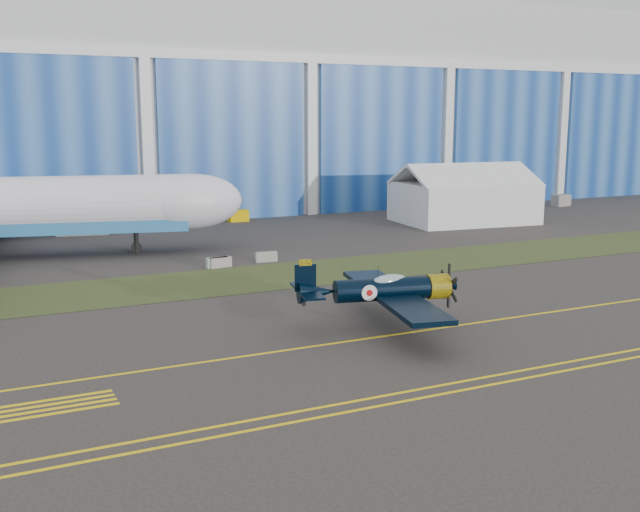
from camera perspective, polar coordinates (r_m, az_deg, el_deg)
name	(u,v)px	position (r m, az deg, el deg)	size (l,w,h in m)	color
ground	(326,319)	(48.99, 0.42, -4.84)	(260.00, 260.00, 0.00)	#373330
grass_median	(250,278)	(61.51, -5.33, -1.69)	(260.00, 10.00, 0.02)	#475128
hangar	(111,104)	(116.10, -15.66, 11.10)	(220.00, 45.70, 30.00)	silver
taxiway_centreline	(363,339)	(44.73, 3.26, -6.34)	(200.00, 0.20, 0.02)	yellow
edge_line_near	(458,391)	(37.14, 10.47, -10.08)	(80.00, 0.20, 0.02)	yellow
edge_line_far	(446,384)	(37.90, 9.57, -9.62)	(80.00, 0.20, 0.02)	yellow
hold_short_ladder	(48,407)	(36.79, -19.99, -10.76)	(6.00, 2.40, 0.02)	yellow
warbird	(383,289)	(46.49, 4.82, -2.55)	(14.29, 16.13, 4.15)	black
tent	(464,192)	(95.74, 10.91, 4.78)	(17.22, 13.38, 7.48)	white
shipping_container	(83,224)	(88.17, -17.64, 2.35)	(5.68, 2.27, 2.46)	white
tug	(238,216)	(95.63, -6.26, 3.07)	(2.46, 1.54, 1.43)	#E1B400
gse_box	(561,200)	(117.35, 17.89, 4.06)	(2.81, 1.50, 1.69)	gray
barrier_a	(217,262)	(66.23, -7.83, -0.49)	(2.00, 0.60, 0.90)	#88A095
barrier_b	(220,262)	(66.23, -7.61, -0.48)	(2.00, 0.60, 0.90)	gray
barrier_c	(266,257)	(68.42, -4.13, -0.07)	(2.00, 0.60, 0.90)	gray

